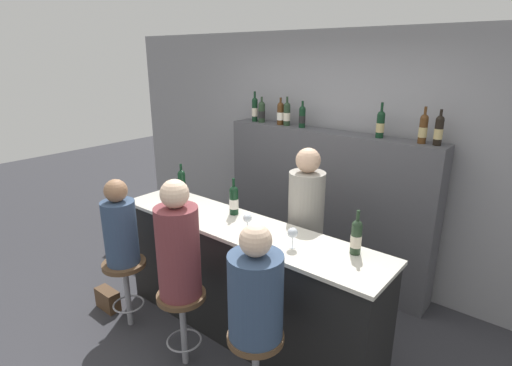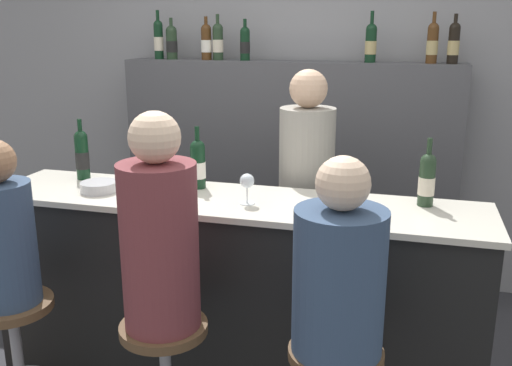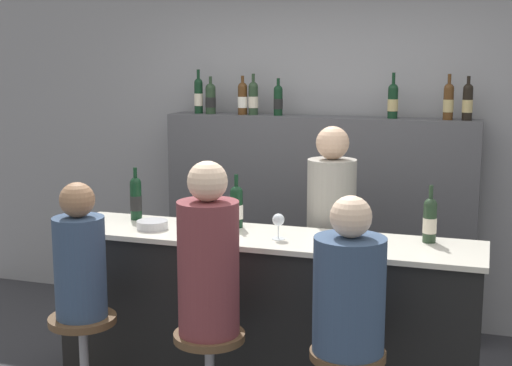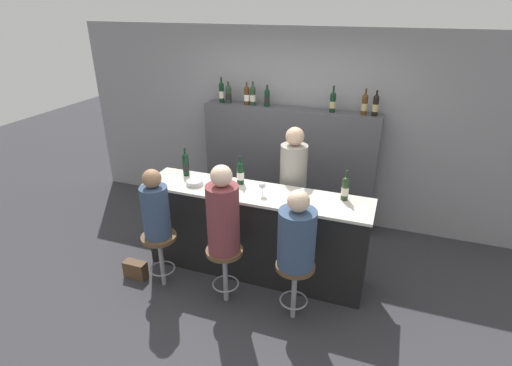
% 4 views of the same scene
% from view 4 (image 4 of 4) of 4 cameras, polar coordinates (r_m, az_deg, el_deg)
% --- Properties ---
extents(ground_plane, '(16.00, 16.00, 0.00)m').
position_cam_4_polar(ground_plane, '(4.60, -1.29, -14.15)').
color(ground_plane, '#333338').
extents(wall_back, '(6.40, 0.05, 2.60)m').
position_cam_4_polar(wall_back, '(5.54, 5.38, 7.97)').
color(wall_back, gray).
rests_on(wall_back, ground_plane).
extents(bar_counter, '(2.49, 0.55, 1.02)m').
position_cam_4_polar(bar_counter, '(4.50, -0.17, -7.12)').
color(bar_counter, black).
rests_on(bar_counter, ground_plane).
extents(back_bar_cabinet, '(2.33, 0.28, 1.61)m').
position_cam_4_polar(back_bar_cabinet, '(5.49, 4.57, 2.40)').
color(back_bar_cabinet, '#4C4C51').
rests_on(back_bar_cabinet, ground_plane).
extents(wine_bottle_counter_0, '(0.07, 0.07, 0.33)m').
position_cam_4_polar(wine_bottle_counter_0, '(4.67, -10.01, 2.67)').
color(wine_bottle_counter_0, black).
rests_on(wine_bottle_counter_0, bar_counter).
extents(wine_bottle_counter_1, '(0.08, 0.08, 0.33)m').
position_cam_4_polar(wine_bottle_counter_1, '(4.39, -2.24, 1.48)').
color(wine_bottle_counter_1, black).
rests_on(wine_bottle_counter_1, bar_counter).
extents(wine_bottle_counter_2, '(0.08, 0.08, 0.32)m').
position_cam_4_polar(wine_bottle_counter_2, '(4.14, 12.62, -0.71)').
color(wine_bottle_counter_2, '#233823').
rests_on(wine_bottle_counter_2, bar_counter).
extents(wine_bottle_backbar_0, '(0.07, 0.07, 0.34)m').
position_cam_4_polar(wine_bottle_backbar_0, '(5.53, -4.94, 12.81)').
color(wine_bottle_backbar_0, black).
rests_on(wine_bottle_backbar_0, back_bar_cabinet).
extents(wine_bottle_backbar_1, '(0.08, 0.08, 0.29)m').
position_cam_4_polar(wine_bottle_backbar_1, '(5.49, -3.95, 12.54)').
color(wine_bottle_backbar_1, '#233823').
rests_on(wine_bottle_backbar_1, back_bar_cabinet).
extents(wine_bottle_backbar_2, '(0.07, 0.07, 0.29)m').
position_cam_4_polar(wine_bottle_backbar_2, '(5.39, -1.34, 12.43)').
color(wine_bottle_backbar_2, '#4C2D14').
rests_on(wine_bottle_backbar_2, back_bar_cabinet).
extents(wine_bottle_backbar_3, '(0.07, 0.07, 0.31)m').
position_cam_4_polar(wine_bottle_backbar_3, '(5.36, -0.46, 12.39)').
color(wine_bottle_backbar_3, '#233823').
rests_on(wine_bottle_backbar_3, back_bar_cabinet).
extents(wine_bottle_backbar_4, '(0.07, 0.07, 0.28)m').
position_cam_4_polar(wine_bottle_backbar_4, '(5.30, 1.59, 12.11)').
color(wine_bottle_backbar_4, black).
rests_on(wine_bottle_backbar_4, back_bar_cabinet).
extents(wine_bottle_backbar_5, '(0.07, 0.07, 0.32)m').
position_cam_4_polar(wine_bottle_backbar_5, '(5.10, 10.90, 11.31)').
color(wine_bottle_backbar_5, black).
rests_on(wine_bottle_backbar_5, back_bar_cabinet).
extents(wine_bottle_backbar_6, '(0.07, 0.07, 0.32)m').
position_cam_4_polar(wine_bottle_backbar_6, '(5.06, 15.25, 10.80)').
color(wine_bottle_backbar_6, '#4C2D14').
rests_on(wine_bottle_backbar_6, back_bar_cabinet).
extents(wine_bottle_backbar_7, '(0.07, 0.07, 0.31)m').
position_cam_4_polar(wine_bottle_backbar_7, '(5.05, 16.71, 10.61)').
color(wine_bottle_backbar_7, black).
rests_on(wine_bottle_backbar_7, back_bar_cabinet).
extents(wine_glass_0, '(0.07, 0.07, 0.15)m').
position_cam_4_polar(wine_glass_0, '(4.13, 0.91, -0.48)').
color(wine_glass_0, silver).
rests_on(wine_glass_0, bar_counter).
extents(wine_glass_1, '(0.08, 0.08, 0.15)m').
position_cam_4_polar(wine_glass_1, '(4.02, 6.65, -1.30)').
color(wine_glass_1, silver).
rests_on(wine_glass_1, bar_counter).
extents(metal_bowl, '(0.19, 0.19, 0.05)m').
position_cam_4_polar(metal_bowl, '(4.45, -8.76, 0.05)').
color(metal_bowl, '#B7B7BC').
rests_on(metal_bowl, bar_counter).
extents(bar_stool_left, '(0.37, 0.37, 0.63)m').
position_cam_4_polar(bar_stool_left, '(4.42, -13.57, -8.79)').
color(bar_stool_left, gray).
rests_on(bar_stool_left, ground_plane).
extents(guest_seated_left, '(0.28, 0.28, 0.75)m').
position_cam_4_polar(guest_seated_left, '(4.19, -14.20, -3.43)').
color(guest_seated_left, '#334766').
rests_on(guest_seated_left, bar_stool_left).
extents(bar_stool_middle, '(0.37, 0.37, 0.63)m').
position_cam_4_polar(bar_stool_middle, '(4.10, -4.49, -11.01)').
color(bar_stool_middle, gray).
rests_on(bar_stool_middle, ground_plane).
extents(guest_seated_middle, '(0.32, 0.32, 0.90)m').
position_cam_4_polar(guest_seated_middle, '(3.82, -4.75, -4.48)').
color(guest_seated_middle, brown).
rests_on(guest_seated_middle, bar_stool_middle).
extents(bar_stool_right, '(0.37, 0.37, 0.63)m').
position_cam_4_polar(bar_stool_right, '(3.91, 5.55, -13.11)').
color(bar_stool_right, gray).
rests_on(bar_stool_right, ground_plane).
extents(guest_seated_right, '(0.35, 0.35, 0.77)m').
position_cam_4_polar(guest_seated_right, '(3.65, 5.85, -7.38)').
color(guest_seated_right, '#334766').
rests_on(guest_seated_right, bar_stool_right).
extents(bartender, '(0.31, 0.31, 1.62)m').
position_cam_4_polar(bartender, '(4.73, 5.20, -2.13)').
color(bartender, gray).
rests_on(bartender, ground_plane).
extents(handbag, '(0.26, 0.12, 0.20)m').
position_cam_4_polar(handbag, '(4.83, -16.83, -11.74)').
color(handbag, '#513823').
rests_on(handbag, ground_plane).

